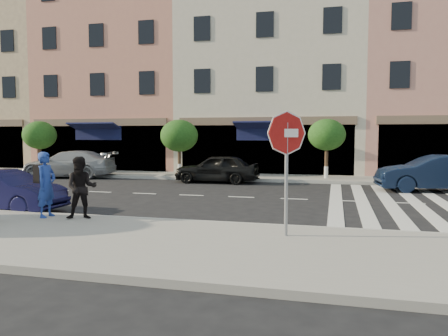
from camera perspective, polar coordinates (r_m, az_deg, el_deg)
ground at (r=12.84m, az=-1.51°, el=-6.28°), size 120.00×120.00×0.00m
sidewalk_near at (r=9.36m, az=-7.91°, el=-9.89°), size 60.00×4.50×0.15m
sidewalk_far at (r=23.51m, az=5.85°, el=-1.27°), size 60.00×3.00×0.15m
building_west_far at (r=38.87m, az=-27.01°, el=9.25°), size 12.00×9.00×12.00m
building_west_mid at (r=32.86m, az=-12.17°, el=12.37°), size 10.00×9.00×14.00m
building_centre at (r=29.57m, az=6.72°, el=10.41°), size 11.00×9.00×11.00m
street_tree_wa at (r=28.83m, az=-22.95°, el=3.94°), size 2.00×2.00×3.05m
street_tree_wb at (r=24.45m, az=-5.87°, el=4.19°), size 2.10×2.10×3.06m
street_tree_c at (r=22.94m, az=13.27°, el=4.21°), size 1.90×1.90×3.04m
stop_sign at (r=9.58m, az=8.17°, el=2.86°), size 0.94×0.30×2.75m
photographer at (r=12.71m, az=-22.19°, el=-2.01°), size 0.43×0.65×1.76m
walker at (r=12.12m, az=-18.13°, el=-2.48°), size 1.00×0.92×1.65m
car_near_mid at (r=15.22m, az=-26.70°, el=-2.66°), size 3.92×1.55×1.27m
car_far_left at (r=25.69m, az=-19.63°, el=0.48°), size 5.38×2.77×1.49m
car_far_mid at (r=21.59m, az=-0.93°, el=-0.06°), size 4.17×1.74×1.41m
car_far_right at (r=20.21m, az=25.84°, el=-0.63°), size 4.83×2.22×1.53m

